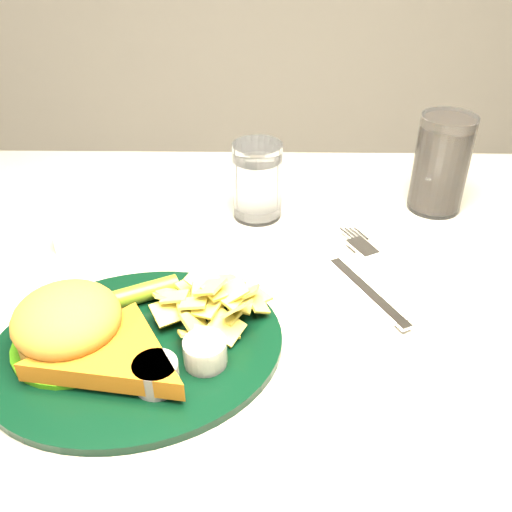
{
  "coord_description": "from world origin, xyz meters",
  "views": [
    {
      "loc": [
        0.03,
        -0.54,
        1.17
      ],
      "look_at": [
        0.03,
        0.0,
        0.8
      ],
      "focal_mm": 40.0,
      "sensor_mm": 36.0,
      "label": 1
    }
  ],
  "objects_px": {
    "cola_glass": "(441,164)",
    "fork_napkin": "(367,286)",
    "dinner_plate": "(134,326)",
    "water_glass": "(257,181)",
    "table": "(239,479)"
  },
  "relations": [
    {
      "from": "dinner_plate",
      "to": "water_glass",
      "type": "height_order",
      "value": "water_glass"
    },
    {
      "from": "water_glass",
      "to": "fork_napkin",
      "type": "relative_size",
      "value": 0.58
    },
    {
      "from": "fork_napkin",
      "to": "dinner_plate",
      "type": "bearing_deg",
      "value": 175.39
    },
    {
      "from": "cola_glass",
      "to": "water_glass",
      "type": "bearing_deg",
      "value": -174.23
    },
    {
      "from": "water_glass",
      "to": "cola_glass",
      "type": "xyz_separation_m",
      "value": [
        0.26,
        0.03,
        0.02
      ]
    },
    {
      "from": "water_glass",
      "to": "cola_glass",
      "type": "relative_size",
      "value": 0.78
    },
    {
      "from": "cola_glass",
      "to": "table",
      "type": "bearing_deg",
      "value": -144.28
    },
    {
      "from": "cola_glass",
      "to": "fork_napkin",
      "type": "xyz_separation_m",
      "value": [
        -0.13,
        -0.2,
        -0.06
      ]
    },
    {
      "from": "cola_glass",
      "to": "fork_napkin",
      "type": "distance_m",
      "value": 0.25
    },
    {
      "from": "water_glass",
      "to": "cola_glass",
      "type": "distance_m",
      "value": 0.26
    },
    {
      "from": "dinner_plate",
      "to": "fork_napkin",
      "type": "xyz_separation_m",
      "value": [
        0.25,
        0.11,
        -0.03
      ]
    },
    {
      "from": "water_glass",
      "to": "dinner_plate",
      "type": "bearing_deg",
      "value": -113.05
    },
    {
      "from": "table",
      "to": "cola_glass",
      "type": "xyz_separation_m",
      "value": [
        0.29,
        0.21,
        0.45
      ]
    },
    {
      "from": "dinner_plate",
      "to": "cola_glass",
      "type": "distance_m",
      "value": 0.49
    },
    {
      "from": "dinner_plate",
      "to": "water_glass",
      "type": "xyz_separation_m",
      "value": [
        0.12,
        0.28,
        0.02
      ]
    }
  ]
}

